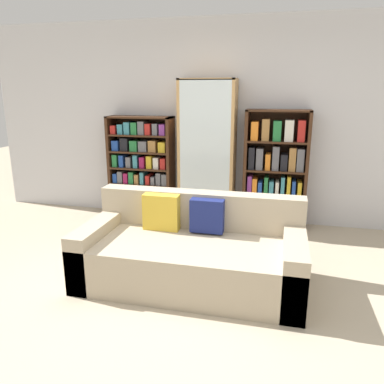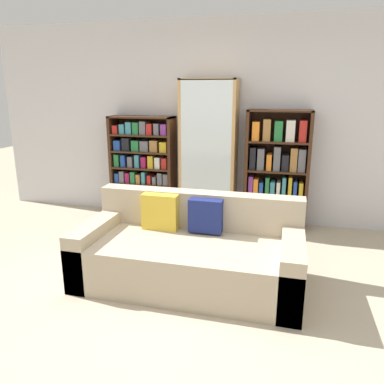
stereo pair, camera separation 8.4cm
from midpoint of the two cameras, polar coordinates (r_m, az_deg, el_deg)
The scene contains 7 objects.
ground_plane at distance 3.27m, azimuth -3.07°, elevation -17.66°, with size 16.00×16.00×0.00m, color tan.
wall_back at distance 5.18m, azimuth 4.62°, elevation 10.46°, with size 6.92×0.06×2.70m.
couch at distance 3.60m, azimuth -0.67°, elevation -9.33°, with size 2.06×0.98×0.80m.
bookshelf_left at distance 5.38m, azimuth -8.13°, elevation 3.59°, with size 0.91×0.32×1.43m.
display_cabinet at distance 5.05m, azimuth 1.88°, elevation 5.89°, with size 0.74×0.36×1.93m.
bookshelf_right at distance 5.00m, azimuth 12.08°, elevation 2.99°, with size 0.81×0.32×1.55m.
wine_bottle at distance 4.43m, azimuth 4.05°, elevation -6.32°, with size 0.08×0.08×0.37m.
Camera 1 is at (0.76, -2.64, 1.78)m, focal length 35.00 mm.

